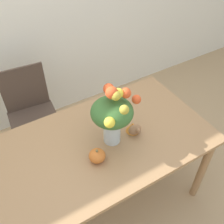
% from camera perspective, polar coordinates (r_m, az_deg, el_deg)
% --- Properties ---
extents(ground_plane, '(12.00, 12.00, 0.00)m').
position_cam_1_polar(ground_plane, '(2.44, -1.55, -17.96)').
color(ground_plane, tan).
extents(dining_table, '(1.51, 0.87, 0.76)m').
position_cam_1_polar(dining_table, '(1.89, -1.94, -8.20)').
color(dining_table, '#9E754C').
rests_on(dining_table, ground_plane).
extents(flower_vase, '(0.32, 0.29, 0.46)m').
position_cam_1_polar(flower_vase, '(1.64, 0.14, -0.60)').
color(flower_vase, silver).
rests_on(flower_vase, dining_table).
extents(pumpkin, '(0.11, 0.11, 0.10)m').
position_cam_1_polar(pumpkin, '(1.68, -3.25, -9.48)').
color(pumpkin, orange).
rests_on(pumpkin, dining_table).
extents(turkey_figurine, '(0.10, 0.13, 0.08)m').
position_cam_1_polar(turkey_figurine, '(1.85, 4.73, -3.49)').
color(turkey_figurine, '#936642').
rests_on(turkey_figurine, dining_table).
extents(dining_chair_near_window, '(0.45, 0.45, 0.91)m').
position_cam_1_polar(dining_chair_near_window, '(2.51, -16.94, -0.49)').
color(dining_chair_near_window, '#47382D').
rests_on(dining_chair_near_window, ground_plane).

